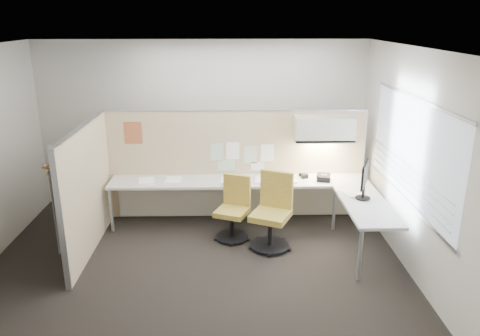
{
  "coord_description": "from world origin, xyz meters",
  "views": [
    {
      "loc": [
        0.45,
        -5.56,
        3.15
      ],
      "look_at": [
        0.6,
        0.8,
        1.08
      ],
      "focal_mm": 35.0,
      "sensor_mm": 36.0,
      "label": 1
    }
  ],
  "objects_px": {
    "chair_left": "(234,210)",
    "phone": "(323,178)",
    "desk": "(261,191)",
    "chair_right": "(272,214)",
    "monitor": "(364,179)"
  },
  "relations": [
    {
      "from": "chair_left",
      "to": "chair_right",
      "type": "height_order",
      "value": "chair_right"
    },
    {
      "from": "chair_right",
      "to": "chair_left",
      "type": "bearing_deg",
      "value": 177.23
    },
    {
      "from": "chair_left",
      "to": "phone",
      "type": "xyz_separation_m",
      "value": [
        1.39,
        0.43,
        0.35
      ]
    },
    {
      "from": "chair_right",
      "to": "phone",
      "type": "xyz_separation_m",
      "value": [
        0.85,
        0.71,
        0.29
      ]
    },
    {
      "from": "chair_left",
      "to": "phone",
      "type": "relative_size",
      "value": 3.71
    },
    {
      "from": "desk",
      "to": "chair_left",
      "type": "height_order",
      "value": "chair_left"
    },
    {
      "from": "chair_right",
      "to": "phone",
      "type": "bearing_deg",
      "value": 64.76
    },
    {
      "from": "chair_right",
      "to": "phone",
      "type": "height_order",
      "value": "chair_right"
    },
    {
      "from": "chair_left",
      "to": "chair_right",
      "type": "xyz_separation_m",
      "value": [
        0.54,
        -0.28,
        0.06
      ]
    },
    {
      "from": "chair_right",
      "to": "phone",
      "type": "relative_size",
      "value": 4.26
    },
    {
      "from": "chair_left",
      "to": "monitor",
      "type": "bearing_deg",
      "value": 11.07
    },
    {
      "from": "chair_left",
      "to": "chair_right",
      "type": "distance_m",
      "value": 0.62
    },
    {
      "from": "desk",
      "to": "chair_left",
      "type": "relative_size",
      "value": 4.33
    },
    {
      "from": "chair_left",
      "to": "chair_right",
      "type": "bearing_deg",
      "value": -5.69
    },
    {
      "from": "desk",
      "to": "monitor",
      "type": "relative_size",
      "value": 7.81
    }
  ]
}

